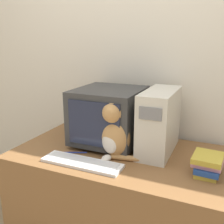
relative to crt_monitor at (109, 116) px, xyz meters
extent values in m
cube|color=beige|center=(0.13, 0.34, 0.33)|extent=(7.00, 0.05, 2.50)
cube|color=brown|center=(0.13, -0.12, -0.56)|extent=(1.35, 0.78, 0.72)
cube|color=#333333|center=(0.00, 0.00, -0.19)|extent=(0.31, 0.27, 0.02)
cube|color=#333333|center=(0.00, 0.00, 0.01)|extent=(0.44, 0.46, 0.36)
cube|color=#1E2338|center=(0.00, -0.23, 0.01)|extent=(0.35, 0.01, 0.28)
cube|color=beige|center=(0.35, 0.01, 0.00)|extent=(0.19, 0.46, 0.40)
cube|color=slate|center=(0.35, -0.22, 0.11)|extent=(0.13, 0.01, 0.07)
cube|color=silver|center=(-0.01, -0.37, -0.19)|extent=(0.49, 0.14, 0.02)
cube|color=silver|center=(-0.01, -0.37, -0.18)|extent=(0.44, 0.11, 0.00)
ellipsoid|color=#B7844C|center=(0.13, -0.18, -0.07)|extent=(0.23, 0.19, 0.26)
ellipsoid|color=beige|center=(0.11, -0.24, -0.09)|extent=(0.12, 0.07, 0.14)
sphere|color=#B7844C|center=(0.12, -0.21, 0.09)|extent=(0.15, 0.15, 0.13)
cone|color=#B7844C|center=(0.08, -0.20, 0.14)|extent=(0.04, 0.04, 0.04)
cone|color=#B7844C|center=(0.15, -0.22, 0.14)|extent=(0.04, 0.04, 0.04)
ellipsoid|color=beige|center=(0.11, -0.27, -0.18)|extent=(0.07, 0.09, 0.04)
cylinder|color=#B7844C|center=(0.21, -0.22, -0.18)|extent=(0.18, 0.07, 0.03)
cube|color=gold|center=(0.67, -0.18, -0.19)|extent=(0.12, 0.20, 0.02)
cube|color=#234793|center=(0.68, -0.18, -0.16)|extent=(0.14, 0.21, 0.03)
cube|color=pink|center=(0.67, -0.18, -0.13)|extent=(0.16, 0.17, 0.03)
cube|color=gold|center=(0.67, -0.19, -0.11)|extent=(0.16, 0.19, 0.03)
cylinder|color=navy|center=(-0.13, -0.25, -0.20)|extent=(0.14, 0.07, 0.01)
camera|label=1|loc=(0.72, -1.58, 0.51)|focal=42.00mm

